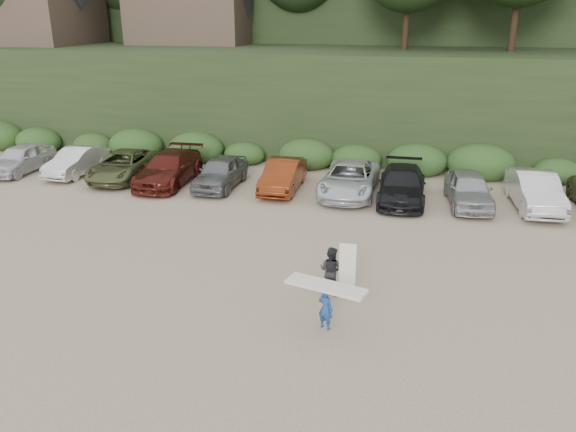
# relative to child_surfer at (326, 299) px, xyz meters

# --- Properties ---
(ground) EXTENTS (120.00, 120.00, 0.00)m
(ground) POSITION_rel_child_surfer_xyz_m (-1.94, 2.09, -0.91)
(ground) COLOR tan
(ground) RESTS_ON ground
(parked_cars) EXTENTS (39.60, 5.91, 1.61)m
(parked_cars) POSITION_rel_child_surfer_xyz_m (0.43, 12.04, -0.16)
(parked_cars) COLOR silver
(parked_cars) RESTS_ON ground
(child_surfer) EXTENTS (2.32, 1.20, 1.34)m
(child_surfer) POSITION_rel_child_surfer_xyz_m (0.00, 0.00, 0.00)
(child_surfer) COLOR navy
(child_surfer) RESTS_ON ground
(adult_surfer) EXTENTS (1.23, 0.78, 1.81)m
(adult_surfer) POSITION_rel_child_surfer_xyz_m (-0.14, 2.08, -0.13)
(adult_surfer) COLOR black
(adult_surfer) RESTS_ON ground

